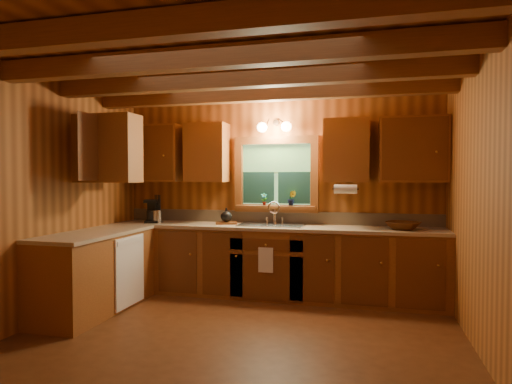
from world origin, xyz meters
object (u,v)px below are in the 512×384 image
object	(u,v)px
coffee_maker	(153,211)
sink	(272,229)
wicker_basket	(403,226)
cutting_board	(226,223)

from	to	relation	value
coffee_maker	sink	bearing A→B (deg)	-19.88
coffee_maker	wicker_basket	distance (m)	3.23
coffee_maker	wicker_basket	xyz separation A→B (m)	(3.22, -0.04, -0.11)
cutting_board	wicker_basket	distance (m)	2.20
sink	coffee_maker	world-z (taller)	coffee_maker
sink	coffee_maker	xyz separation A→B (m)	(-1.64, -0.03, 0.20)
sink	coffee_maker	bearing A→B (deg)	-178.90
coffee_maker	wicker_basket	bearing A→B (deg)	-21.64
coffee_maker	wicker_basket	world-z (taller)	coffee_maker
coffee_maker	cutting_board	world-z (taller)	coffee_maker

